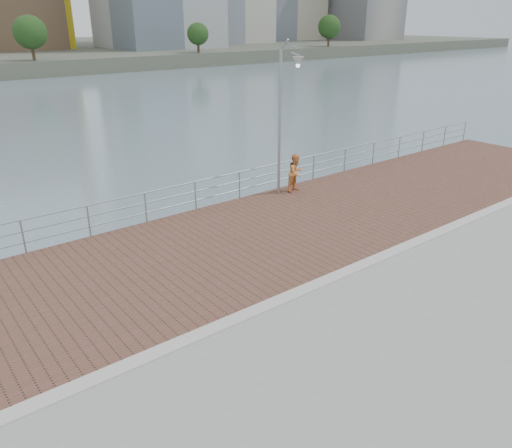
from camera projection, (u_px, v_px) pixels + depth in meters
water at (300, 353)px, 14.05m from camera, size 400.00×400.00×0.00m
seawall at (470, 434)px, 10.04m from camera, size 40.00×24.00×2.00m
brick_lane at (225, 246)px, 15.89m from camera, size 40.00×6.80×0.02m
curb at (302, 291)px, 13.27m from camera, size 40.00×0.40×0.06m
guardrail at (171, 198)px, 18.10m from camera, size 39.06×0.06×1.13m
street_lamp at (287, 94)px, 18.82m from camera, size 0.42×1.22×5.75m
bystander at (296, 173)px, 20.61m from camera, size 0.87×0.73×1.58m
shoreline_trees at (0, 35)px, 73.66m from camera, size 144.86×5.11×6.81m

